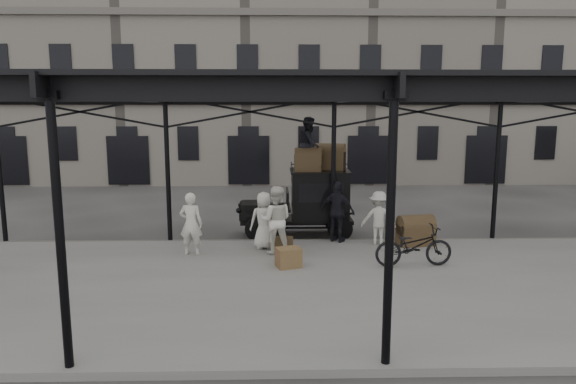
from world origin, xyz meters
name	(u,v)px	position (x,y,z in m)	size (l,w,h in m)	color
ground	(340,263)	(0.00, 0.00, 0.00)	(120.00, 120.00, 0.00)	#383533
platform	(351,286)	(0.00, -2.00, 0.07)	(28.00, 8.00, 0.15)	slate
canopy	(353,88)	(0.00, -1.72, 4.60)	(22.50, 9.00, 4.74)	black
building_frontage	(305,60)	(0.00, 18.00, 7.00)	(64.00, 8.00, 14.00)	slate
taxi	(310,200)	(-0.64, 3.03, 1.20)	(3.65, 1.55, 2.18)	black
porter_left	(191,224)	(-4.08, 0.42, 1.02)	(0.64, 0.42, 1.74)	silver
porter_midleft	(276,220)	(-1.76, 0.49, 1.10)	(0.92, 0.72, 1.90)	silver
porter_centre	(264,220)	(-2.09, 1.01, 0.98)	(0.81, 0.53, 1.65)	beige
porter_official	(338,212)	(0.12, 1.70, 1.08)	(1.09, 0.45, 1.85)	black
porter_right	(379,218)	(1.29, 1.37, 0.95)	(1.03, 0.59, 1.60)	beige
bicycle	(414,246)	(1.78, -0.76, 0.68)	(0.70, 2.00, 1.05)	black
porter_roof	(309,144)	(-0.67, 2.94, 3.03)	(0.83, 0.65, 1.71)	black
steamer_trunk_roof_near	(308,161)	(-0.72, 2.79, 2.49)	(0.84, 0.52, 0.62)	#4E3824
steamer_trunk_roof_far	(330,159)	(0.03, 3.24, 2.53)	(0.96, 0.59, 0.71)	#4E3824
steamer_trunk_platform	(416,232)	(2.39, 1.29, 0.53)	(1.02, 0.63, 0.75)	#4E3824
wicker_hamper	(289,257)	(-1.43, -0.78, 0.40)	(0.60, 0.45, 0.50)	olive
suitcase_upright	(408,233)	(2.31, 1.80, 0.38)	(0.15, 0.60, 0.45)	#4E3824
suitcase_flat	(282,243)	(-1.56, 0.79, 0.35)	(0.60, 0.15, 0.40)	#4E3824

